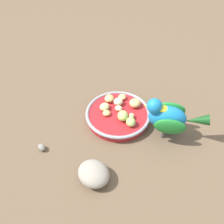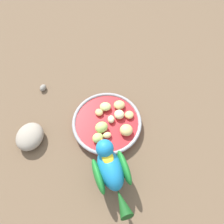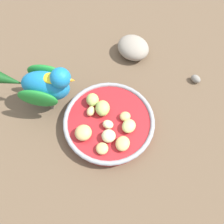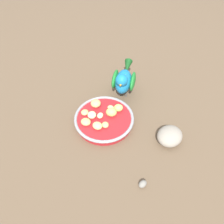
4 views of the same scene
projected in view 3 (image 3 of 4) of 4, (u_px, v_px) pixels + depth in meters
name	position (u px, v px, depth m)	size (l,w,h in m)	color
ground_plane	(113.00, 119.00, 0.60)	(4.00, 4.00, 0.00)	brown
feeding_bowl	(109.00, 122.00, 0.58)	(0.21, 0.21, 0.03)	#AD1E23
apple_piece_0	(83.00, 133.00, 0.55)	(0.04, 0.04, 0.02)	tan
apple_piece_1	(108.00, 125.00, 0.56)	(0.02, 0.02, 0.02)	beige
apple_piece_2	(125.00, 116.00, 0.57)	(0.02, 0.02, 0.02)	tan
apple_piece_3	(109.00, 136.00, 0.54)	(0.03, 0.03, 0.02)	beige
apple_piece_4	(91.00, 111.00, 0.58)	(0.02, 0.02, 0.02)	#E5C67F
apple_piece_5	(102.00, 148.00, 0.54)	(0.03, 0.03, 0.02)	tan
apple_piece_6	(103.00, 108.00, 0.57)	(0.04, 0.03, 0.03)	#B2CC66
apple_piece_7	(129.00, 126.00, 0.56)	(0.03, 0.03, 0.02)	#C6D17A
apple_piece_8	(92.00, 100.00, 0.59)	(0.03, 0.03, 0.03)	#B2CC66
apple_piece_9	(123.00, 144.00, 0.54)	(0.03, 0.03, 0.02)	tan
parrot	(44.00, 85.00, 0.56)	(0.13, 0.17, 0.13)	#59544C
rock_large	(133.00, 48.00, 0.68)	(0.09, 0.08, 0.05)	gray
pebble_0	(196.00, 79.00, 0.65)	(0.03, 0.02, 0.02)	gray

